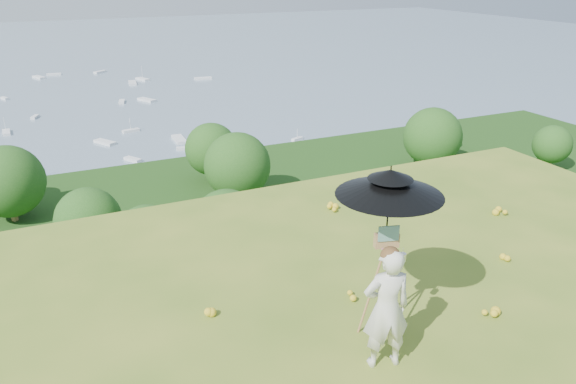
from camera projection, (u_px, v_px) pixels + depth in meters
name	position (u px, v px, depth m)	size (l,w,h in m)	color
shoreline_tier	(91.00, 259.00, 83.07)	(170.00, 28.00, 8.00)	slate
bay_water	(38.00, 70.00, 220.92)	(700.00, 700.00, 0.00)	slate
slope_trees	(122.00, 249.00, 41.56)	(110.00, 50.00, 6.00)	#194715
harbor_town	(85.00, 220.00, 80.62)	(110.00, 22.00, 5.00)	beige
moored_boats	(1.00, 119.00, 149.54)	(140.00, 140.00, 0.70)	white
wildflowers	(483.00, 371.00, 6.69)	(10.00, 10.50, 0.12)	gold
painter	(386.00, 309.00, 6.62)	(0.58, 0.38, 1.59)	white
field_easel	(384.00, 281.00, 7.18)	(0.61, 0.61, 1.61)	#9D6242
sun_umbrella	(388.00, 206.00, 6.82)	(1.32, 1.32, 1.03)	black
painter_cap	(391.00, 252.00, 6.34)	(0.22, 0.26, 0.10)	#DF7A84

